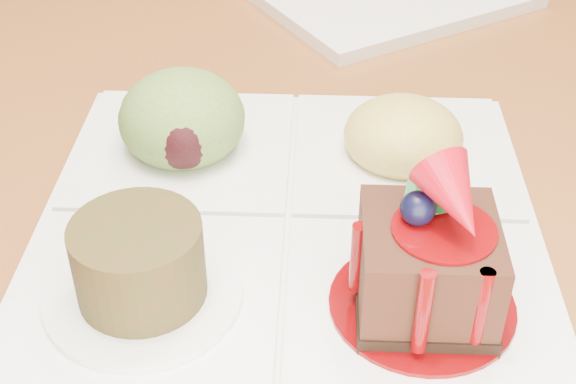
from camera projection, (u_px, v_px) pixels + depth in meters
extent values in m
cylinder|color=brown|center=(84.00, 7.00, 1.69)|extent=(0.06, 0.06, 0.71)
cube|color=white|center=(288.00, 231.00, 0.47)|extent=(0.34, 0.34, 0.01)
cube|color=white|center=(421.00, 310.00, 0.41)|extent=(0.16, 0.16, 0.01)
cube|color=white|center=(145.00, 302.00, 0.41)|extent=(0.16, 0.16, 0.01)
cube|color=white|center=(185.00, 149.00, 0.53)|extent=(0.16, 0.16, 0.01)
cube|color=white|center=(401.00, 154.00, 0.52)|extent=(0.16, 0.16, 0.01)
cylinder|color=#590305|center=(422.00, 304.00, 0.40)|extent=(0.09, 0.09, 0.00)
cube|color=black|center=(422.00, 300.00, 0.40)|extent=(0.08, 0.08, 0.01)
cube|color=black|center=(428.00, 261.00, 0.39)|extent=(0.08, 0.08, 0.04)
cylinder|color=#590305|center=(433.00, 226.00, 0.37)|extent=(0.05, 0.05, 0.00)
sphere|color=black|center=(418.00, 208.00, 0.37)|extent=(0.02, 0.02, 0.02)
cone|color=#A10A17|center=(456.00, 200.00, 0.36)|extent=(0.04, 0.05, 0.04)
cube|color=#104319|center=(433.00, 198.00, 0.38)|extent=(0.01, 0.02, 0.01)
cube|color=#104319|center=(416.00, 196.00, 0.38)|extent=(0.02, 0.02, 0.01)
cylinder|color=#590305|center=(423.00, 312.00, 0.36)|extent=(0.01, 0.01, 0.05)
cylinder|color=#590305|center=(481.00, 307.00, 0.36)|extent=(0.01, 0.01, 0.04)
cylinder|color=#590305|center=(358.00, 258.00, 0.39)|extent=(0.01, 0.01, 0.04)
cylinder|color=white|center=(144.00, 295.00, 0.41)|extent=(0.10, 0.10, 0.00)
cylinder|color=#3E2511|center=(139.00, 261.00, 0.40)|extent=(0.07, 0.07, 0.04)
cylinder|color=#41200D|center=(135.00, 237.00, 0.39)|extent=(0.05, 0.05, 0.00)
ellipsoid|color=olive|center=(182.00, 119.00, 0.51)|extent=(0.08, 0.08, 0.06)
ellipsoid|color=black|center=(183.00, 142.00, 0.49)|extent=(0.04, 0.03, 0.04)
ellipsoid|color=gold|center=(403.00, 136.00, 0.51)|extent=(0.08, 0.08, 0.05)
cube|color=#CD6B0F|center=(431.00, 120.00, 0.51)|extent=(0.02, 0.02, 0.02)
cube|color=#3B6D17|center=(391.00, 117.00, 0.52)|extent=(0.02, 0.02, 0.02)
cube|color=#CD6B0F|center=(383.00, 138.00, 0.51)|extent=(0.02, 0.02, 0.02)
cube|color=#3B6D17|center=(417.00, 140.00, 0.50)|extent=(0.02, 0.02, 0.02)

